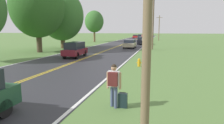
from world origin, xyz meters
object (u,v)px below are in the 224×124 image
(car_black_suv_mid_far, at_px, (142,40))
(car_red_hatchback_distant, at_px, (136,36))
(traffic_sign, at_px, (143,38))
(car_champagne_hatchback_mid_near, at_px, (130,44))
(fire_hydrant, at_px, (139,62))
(car_dark_grey_van_receding, at_px, (141,37))
(tree_mid_treeline, at_px, (94,22))
(tree_right_cluster, at_px, (37,7))
(suitcase, at_px, (123,100))
(hitchhiker_person, at_px, (114,81))
(tree_left_verge, at_px, (62,16))
(car_maroon_suv_approaching, at_px, (75,49))

(car_black_suv_mid_far, xyz_separation_m, car_red_hatchback_distant, (-5.95, 35.20, -0.14))
(car_black_suv_mid_far, bearing_deg, traffic_sign, 5.24)
(car_champagne_hatchback_mid_near, height_order, car_black_suv_mid_far, car_black_suv_mid_far)
(fire_hydrant, height_order, car_champagne_hatchback_mid_near, car_champagne_hatchback_mid_near)
(fire_hydrant, height_order, car_dark_grey_van_receding, car_dark_grey_van_receding)
(traffic_sign, height_order, tree_mid_treeline, tree_mid_treeline)
(traffic_sign, xyz_separation_m, tree_right_cluster, (-14.47, -4.92, 4.40))
(car_champagne_hatchback_mid_near, bearing_deg, car_black_suv_mid_far, 173.02)
(car_red_hatchback_distant, bearing_deg, tree_right_cluster, 175.23)
(suitcase, bearing_deg, hitchhiker_person, 101.09)
(tree_mid_treeline, bearing_deg, suitcase, -69.68)
(tree_left_verge, relative_size, tree_right_cluster, 0.93)
(suitcase, distance_m, car_red_hatchback_distant, 73.34)
(fire_hydrant, height_order, tree_mid_treeline, tree_mid_treeline)
(traffic_sign, bearing_deg, car_champagne_hatchback_mid_near, 119.70)
(car_champagne_hatchback_mid_near, relative_size, car_dark_grey_van_receding, 0.80)
(hitchhiker_person, distance_m, fire_hydrant, 9.76)
(fire_hydrant, height_order, car_black_suv_mid_far, car_black_suv_mid_far)
(car_black_suv_mid_far, height_order, car_dark_grey_van_receding, car_dark_grey_van_receding)
(tree_right_cluster, xyz_separation_m, car_maroon_suv_approaching, (7.25, -3.73, -5.48))
(fire_hydrant, height_order, tree_left_verge, tree_left_verge)
(car_maroon_suv_approaching, bearing_deg, tree_mid_treeline, 12.96)
(fire_hydrant, distance_m, tree_right_cluster, 18.30)
(traffic_sign, bearing_deg, suitcase, -86.92)
(car_black_suv_mid_far, bearing_deg, car_dark_grey_van_receding, -174.70)
(tree_right_cluster, relative_size, car_red_hatchback_distant, 3.04)
(traffic_sign, bearing_deg, tree_right_cluster, -161.21)
(tree_left_verge, distance_m, car_maroon_suv_approaching, 13.38)
(car_maroon_suv_approaching, bearing_deg, fire_hydrant, -120.15)
(suitcase, relative_size, tree_mid_treeline, 0.08)
(tree_right_cluster, xyz_separation_m, car_champagne_hatchback_mid_near, (11.64, 9.87, -5.61))
(car_red_hatchback_distant, bearing_deg, fire_hydrant, -170.07)
(fire_hydrant, distance_m, tree_mid_treeline, 39.12)
(tree_mid_treeline, distance_m, car_black_suv_mid_far, 16.26)
(tree_left_verge, relative_size, car_red_hatchback_distant, 2.81)
(suitcase, distance_m, car_maroon_suv_approaching, 16.35)
(hitchhiker_person, xyz_separation_m, car_maroon_suv_approaching, (-8.07, 14.06, -0.17))
(hitchhiker_person, bearing_deg, car_red_hatchback_distant, 6.90)
(suitcase, xyz_separation_m, car_champagne_hatchback_mid_near, (-4.04, 27.59, 0.50))
(fire_hydrant, bearing_deg, hitchhiker_person, -89.79)
(hitchhiker_person, height_order, car_champagne_hatchback_mid_near, hitchhiker_person)
(car_maroon_suv_approaching, bearing_deg, hitchhiker_person, -152.00)
(car_maroon_suv_approaching, height_order, car_red_hatchback_distant, car_maroon_suv_approaching)
(hitchhiker_person, xyz_separation_m, suitcase, (0.37, 0.07, -0.80))
(hitchhiker_person, bearing_deg, fire_hydrant, 0.52)
(car_red_hatchback_distant, bearing_deg, car_maroon_suv_approaching, -177.29)
(traffic_sign, bearing_deg, hitchhiker_person, -87.85)
(traffic_sign, xyz_separation_m, tree_left_verge, (-14.23, 1.73, 3.65))
(car_maroon_suv_approaching, bearing_deg, traffic_sign, -41.71)
(suitcase, xyz_separation_m, car_dark_grey_van_receding, (-5.15, 59.01, 0.63))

